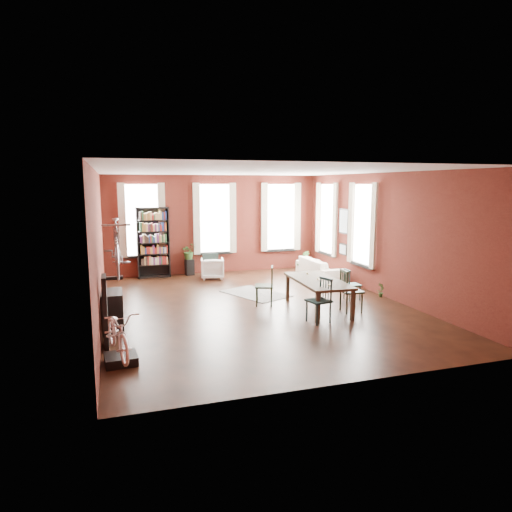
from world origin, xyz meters
name	(u,v)px	position (x,y,z in m)	size (l,w,h in m)	color
room	(258,216)	(0.25, 0.62, 2.14)	(9.00, 9.04, 3.22)	black
dining_table	(318,295)	(1.28, -0.73, 0.36)	(0.96, 2.11, 0.72)	#453A29
dining_chair_a	(319,301)	(0.88, -1.62, 0.47)	(0.43, 0.43, 0.94)	#1A3739
dining_chair_b	(264,286)	(0.23, 0.06, 0.47)	(0.44, 0.44, 0.94)	black
dining_chair_c	(351,291)	(1.94, -1.11, 0.49)	(0.45, 0.45, 0.98)	#20301C
dining_chair_d	(352,285)	(2.52, -0.13, 0.39)	(0.36, 0.36, 0.78)	#1C3E3E
bookshelf	(153,243)	(-2.00, 4.30, 1.10)	(1.00, 0.32, 2.20)	black
white_armchair	(212,267)	(-0.30, 3.53, 0.35)	(0.68, 0.64, 0.70)	silver
cream_sofa	(321,265)	(2.95, 2.60, 0.41)	(2.08, 0.61, 0.81)	beige
striped_rug	(255,294)	(0.37, 1.19, 0.01)	(1.10, 1.76, 0.01)	black
bike_trainer	(121,359)	(-3.18, -2.71, 0.07)	(0.51, 0.51, 0.15)	black
bike_wall_rack	(105,312)	(-3.40, -1.80, 0.65)	(0.16, 0.60, 1.30)	black
console_table	(113,311)	(-3.28, -0.90, 0.40)	(0.40, 0.80, 0.80)	black
plant_stand	(190,267)	(-0.88, 4.30, 0.26)	(0.26, 0.26, 0.52)	black
plant_by_sofa	(303,268)	(2.73, 3.47, 0.17)	(0.42, 0.76, 0.34)	#2E5722
plant_small	(381,294)	(3.37, -0.12, 0.07)	(0.20, 0.38, 0.14)	#2C5622
bicycle_floor	(117,311)	(-3.20, -2.72, 0.89)	(0.52, 0.78, 1.49)	silver
bicycle_hung	(116,229)	(-3.15, -1.80, 2.13)	(0.47, 1.00, 1.66)	#A5A8AD
plant_on_stand	(189,253)	(-0.89, 4.29, 0.72)	(0.47, 0.53, 0.41)	#326126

